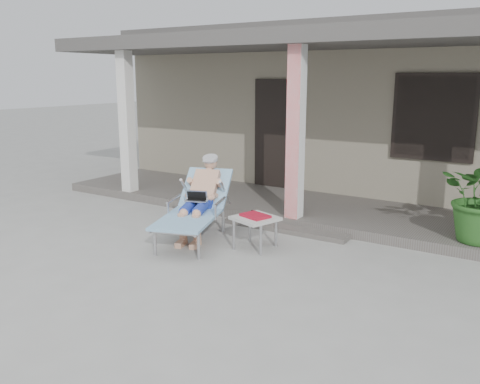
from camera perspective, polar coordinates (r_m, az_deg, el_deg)
The scene contains 7 objects.
ground at distance 6.30m, azimuth -2.81°, elevation -8.62°, with size 60.00×60.00×0.00m, color #9E9E99.
house at distance 11.79m, azimuth 15.78°, elevation 9.31°, with size 10.40×5.40×3.30m.
porch_deck at distance 8.78m, azimuth 8.50°, elevation -1.99°, with size 10.00×2.00×0.15m, color #605B56.
porch_overhang at distance 8.45m, azimuth 8.98°, elevation 16.01°, with size 10.00×2.30×2.85m.
porch_step at distance 7.79m, azimuth 5.05°, elevation -4.11°, with size 2.00×0.30×0.07m, color #605B56.
lounger at distance 7.34m, azimuth -4.80°, elevation 0.55°, with size 1.24×1.92×1.21m.
side_table at distance 6.91m, azimuth 1.73°, elevation -3.14°, with size 0.67×0.67×0.47m.
Camera 1 is at (3.38, -4.78, 2.31)m, focal length 38.00 mm.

